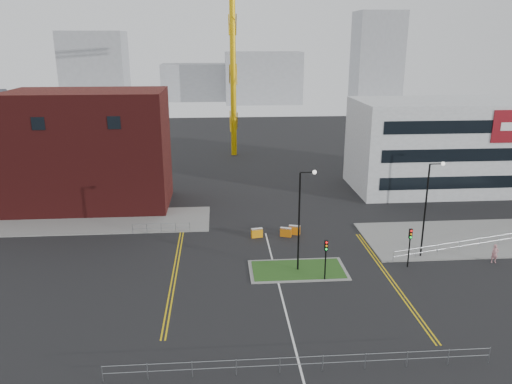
# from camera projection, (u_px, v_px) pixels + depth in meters

# --- Properties ---
(ground) EXTENTS (200.00, 200.00, 0.00)m
(ground) POSITION_uv_depth(u_px,v_px,m) (288.00, 320.00, 36.46)
(ground) COLOR black
(ground) RESTS_ON ground
(pavement_left) EXTENTS (28.00, 8.00, 0.12)m
(pavement_left) POSITION_uv_depth(u_px,v_px,m) (84.00, 222.00, 55.95)
(pavement_left) COLOR slate
(pavement_left) RESTS_ON ground
(pavement_right) EXTENTS (24.00, 10.00, 0.12)m
(pavement_right) POSITION_uv_depth(u_px,v_px,m) (480.00, 238.00, 51.41)
(pavement_right) COLOR slate
(pavement_right) RESTS_ON ground
(island_kerb) EXTENTS (8.60, 4.60, 0.08)m
(island_kerb) POSITION_uv_depth(u_px,v_px,m) (298.00, 270.00, 44.23)
(island_kerb) COLOR slate
(island_kerb) RESTS_ON ground
(grass_island) EXTENTS (8.00, 4.00, 0.12)m
(grass_island) POSITION_uv_depth(u_px,v_px,m) (298.00, 270.00, 44.22)
(grass_island) COLOR #234B19
(grass_island) RESTS_ON ground
(brick_building) EXTENTS (24.20, 10.07, 14.24)m
(brick_building) POSITION_uv_depth(u_px,v_px,m) (66.00, 151.00, 59.47)
(brick_building) COLOR #4D1313
(brick_building) RESTS_ON ground
(office_block) EXTENTS (25.00, 12.20, 12.00)m
(office_block) POSITION_uv_depth(u_px,v_px,m) (447.00, 145.00, 67.10)
(office_block) COLOR #B2B5B7
(office_block) RESTS_ON ground
(streetlamp_island) EXTENTS (1.46, 0.36, 9.18)m
(streetlamp_island) POSITION_uv_depth(u_px,v_px,m) (302.00, 213.00, 42.67)
(streetlamp_island) COLOR black
(streetlamp_island) RESTS_ON ground
(streetlamp_right_near) EXTENTS (1.46, 0.36, 9.18)m
(streetlamp_right_near) POSITION_uv_depth(u_px,v_px,m) (428.00, 202.00, 45.46)
(streetlamp_right_near) COLOR black
(streetlamp_right_near) RESTS_ON ground
(traffic_light_island) EXTENTS (0.28, 0.33, 3.65)m
(traffic_light_island) POSITION_uv_depth(u_px,v_px,m) (326.00, 252.00, 41.71)
(traffic_light_island) COLOR black
(traffic_light_island) RESTS_ON ground
(traffic_light_right) EXTENTS (0.28, 0.33, 3.65)m
(traffic_light_right) POSITION_uv_depth(u_px,v_px,m) (410.00, 240.00, 44.20)
(traffic_light_right) COLOR black
(traffic_light_right) RESTS_ON ground
(railing_front) EXTENTS (24.05, 0.05, 1.10)m
(railing_front) POSITION_uv_depth(u_px,v_px,m) (301.00, 361.00, 30.51)
(railing_front) COLOR gray
(railing_front) RESTS_ON ground
(railing_left) EXTENTS (6.05, 0.05, 1.10)m
(railing_left) POSITION_uv_depth(u_px,v_px,m) (161.00, 226.00, 52.60)
(railing_left) COLOR gray
(railing_left) RESTS_ON ground
(railing_right) EXTENTS (19.05, 5.05, 1.10)m
(railing_right) POSITION_uv_depth(u_px,v_px,m) (480.00, 241.00, 48.71)
(railing_right) COLOR gray
(railing_right) RESTS_ON ground
(centre_line) EXTENTS (0.15, 30.00, 0.01)m
(centre_line) POSITION_uv_depth(u_px,v_px,m) (284.00, 306.00, 38.37)
(centre_line) COLOR silver
(centre_line) RESTS_ON ground
(yellow_left_a) EXTENTS (0.12, 24.00, 0.01)m
(yellow_left_a) POSITION_uv_depth(u_px,v_px,m) (175.00, 265.00, 45.33)
(yellow_left_a) COLOR gold
(yellow_left_a) RESTS_ON ground
(yellow_left_b) EXTENTS (0.12, 24.00, 0.01)m
(yellow_left_b) POSITION_uv_depth(u_px,v_px,m) (178.00, 265.00, 45.36)
(yellow_left_b) COLOR gold
(yellow_left_b) RESTS_ON ground
(yellow_right_a) EXTENTS (0.12, 20.00, 0.01)m
(yellow_right_a) POSITION_uv_depth(u_px,v_px,m) (388.00, 278.00, 42.88)
(yellow_right_a) COLOR gold
(yellow_right_a) RESTS_ON ground
(yellow_right_b) EXTENTS (0.12, 20.00, 0.01)m
(yellow_right_b) POSITION_uv_depth(u_px,v_px,m) (391.00, 278.00, 42.90)
(yellow_right_b) COLOR gold
(yellow_right_b) RESTS_ON ground
(skyline_a) EXTENTS (18.00, 12.00, 22.00)m
(skyline_a) POSITION_uv_depth(u_px,v_px,m) (95.00, 71.00, 144.72)
(skyline_a) COLOR gray
(skyline_a) RESTS_ON ground
(skyline_b) EXTENTS (24.00, 12.00, 16.00)m
(skyline_b) POSITION_uv_depth(u_px,v_px,m) (263.00, 78.00, 158.80)
(skyline_b) COLOR gray
(skyline_b) RESTS_ON ground
(skyline_c) EXTENTS (14.00, 12.00, 28.00)m
(skyline_c) POSITION_uv_depth(u_px,v_px,m) (377.00, 59.00, 154.85)
(skyline_c) COLOR gray
(skyline_c) RESTS_ON ground
(skyline_d) EXTENTS (30.00, 12.00, 12.00)m
(skyline_d) POSITION_uv_depth(u_px,v_px,m) (207.00, 82.00, 167.60)
(skyline_d) COLOR gray
(skyline_d) RESTS_ON ground
(pedestrian) EXTENTS (0.67, 0.45, 1.79)m
(pedestrian) POSITION_uv_depth(u_px,v_px,m) (495.00, 254.00, 45.55)
(pedestrian) COLOR #BE7B80
(pedestrian) RESTS_ON ground
(barrier_left) EXTENTS (1.22, 0.62, 0.98)m
(barrier_left) POSITION_uv_depth(u_px,v_px,m) (257.00, 233.00, 51.50)
(barrier_left) COLOR orange
(barrier_left) RESTS_ON ground
(barrier_mid) EXTENTS (1.23, 0.72, 0.98)m
(barrier_mid) POSITION_uv_depth(u_px,v_px,m) (295.00, 230.00, 52.29)
(barrier_mid) COLOR orange
(barrier_mid) RESTS_ON ground
(barrier_right) EXTENTS (1.21, 0.76, 0.97)m
(barrier_right) POSITION_uv_depth(u_px,v_px,m) (286.00, 232.00, 51.71)
(barrier_right) COLOR #D36A0B
(barrier_right) RESTS_ON ground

